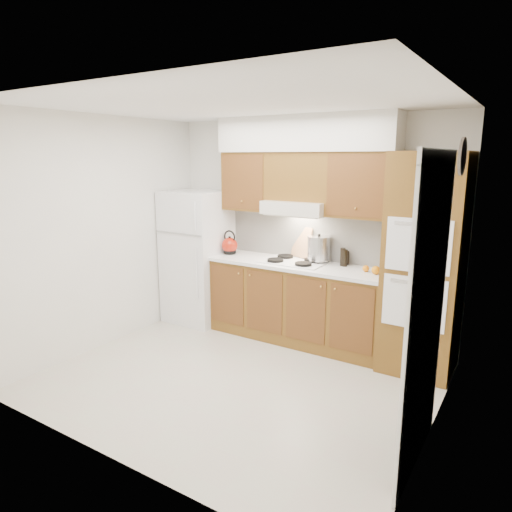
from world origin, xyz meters
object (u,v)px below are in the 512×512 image
(fridge, at_px, (198,257))
(oven_cabinet, at_px, (424,265))
(kettle, at_px, (230,245))
(stock_pot, at_px, (319,249))

(fridge, xyz_separation_m, oven_cabinet, (2.85, 0.03, 0.24))
(fridge, distance_m, kettle, 0.51)
(kettle, height_order, stock_pot, stock_pot)
(stock_pot, bearing_deg, fridge, -172.56)
(stock_pot, bearing_deg, kettle, -172.05)
(oven_cabinet, relative_size, kettle, 10.99)
(fridge, relative_size, kettle, 8.59)
(fridge, relative_size, stock_pot, 6.33)
(stock_pot, bearing_deg, oven_cabinet, -8.28)
(kettle, bearing_deg, fridge, 173.36)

